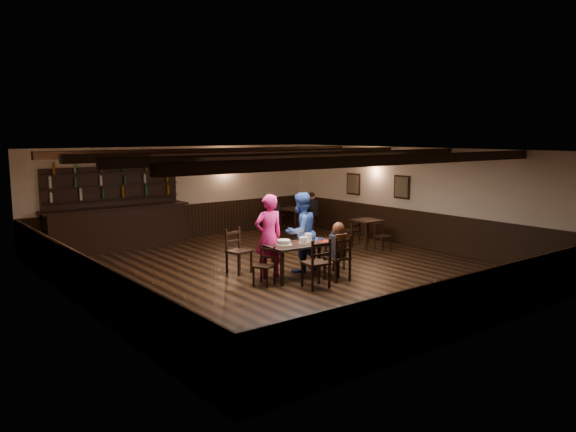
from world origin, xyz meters
TOP-DOWN VIEW (x-y plane):
  - ground at (0.00, 0.00)m, footprint 10.00×10.00m
  - room_shell at (0.01, 0.04)m, footprint 9.02×10.02m
  - dining_table at (-0.07, -0.68)m, footprint 1.61×0.88m
  - chair_near_left at (-0.35, -1.54)m, footprint 0.52×0.51m
  - chair_near_right at (0.38, -1.39)m, footprint 0.47×0.45m
  - chair_end_left at (-0.99, -0.65)m, footprint 0.47×0.48m
  - chair_end_right at (0.94, -0.55)m, footprint 0.39×0.40m
  - chair_far_pushed at (-0.92, 0.57)m, footprint 0.54×0.52m
  - woman_pink at (-0.61, -0.22)m, footprint 0.70×0.51m
  - man_blue at (0.28, -0.21)m, footprint 0.94×0.78m
  - seated_person at (0.38, -1.33)m, footprint 0.33×0.50m
  - cake at (-0.46, -0.57)m, footprint 0.34×0.34m
  - plate_stack_a at (-0.10, -0.75)m, footprint 0.16×0.16m
  - plate_stack_b at (0.15, -0.65)m, footprint 0.16×0.16m
  - tea_light at (0.02, -0.56)m, footprint 0.05×0.05m
  - salt_shaker at (0.29, -0.75)m, footprint 0.04×0.04m
  - pepper_shaker at (0.40, -0.80)m, footprint 0.03×0.03m
  - drink_glass at (0.19, -0.56)m, footprint 0.07×0.07m
  - menu_red at (0.47, -0.80)m, footprint 0.33×0.24m
  - menu_blue at (0.50, -0.55)m, footprint 0.28×0.20m
  - bar_counter at (-2.04, 4.72)m, footprint 3.88×0.70m
  - back_table_a at (3.44, 0.80)m, footprint 0.76×0.76m
  - back_table_b at (3.30, 3.87)m, footprint 1.02×1.02m
  - bg_patron_left at (2.47, 3.73)m, footprint 0.26×0.37m
  - bg_patron_right at (3.92, 3.69)m, footprint 0.33×0.42m

SIDE VIEW (x-z plane):
  - ground at x=0.00m, z-range 0.00..0.00m
  - chair_end_right at x=0.94m, z-range 0.07..0.85m
  - chair_end_left at x=-0.99m, z-range 0.07..0.86m
  - chair_near_right at x=0.38m, z-range 0.08..1.05m
  - chair_far_pushed at x=-0.92m, z-range 0.08..1.07m
  - chair_near_left at x=-0.35m, z-range 0.08..1.09m
  - back_table_a at x=3.44m, z-range 0.27..1.01m
  - back_table_b at x=3.30m, z-range 0.28..1.03m
  - dining_table at x=-0.07m, z-range 0.29..1.05m
  - bar_counter at x=-2.04m, z-range -0.37..1.83m
  - menu_red at x=0.47m, z-range 0.75..0.76m
  - menu_blue at x=0.50m, z-range 0.75..0.76m
  - tea_light at x=0.02m, z-range 0.74..0.81m
  - pepper_shaker at x=0.40m, z-range 0.75..0.83m
  - cake at x=-0.46m, z-range 0.75..0.85m
  - salt_shaker at x=0.29m, z-range 0.75..0.85m
  - drink_glass at x=0.19m, z-range 0.75..0.87m
  - bg_patron_left at x=2.47m, z-range 0.46..1.17m
  - seated_person at x=0.38m, z-range 0.42..1.23m
  - plate_stack_a at x=-0.10m, z-range 0.75..0.90m
  - plate_stack_b at x=0.15m, z-range 0.75..0.94m
  - bg_patron_right at x=3.92m, z-range 0.47..1.22m
  - man_blue at x=0.28m, z-range 0.00..1.78m
  - woman_pink at x=-0.61m, z-range 0.00..1.80m
  - room_shell at x=0.01m, z-range 0.39..3.10m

